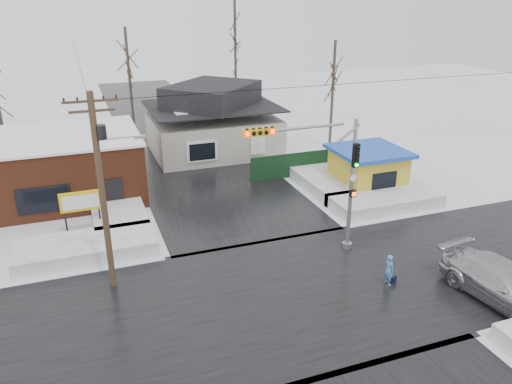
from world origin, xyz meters
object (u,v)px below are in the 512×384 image
object	(u,v)px
traffic_signal	(325,171)
marquee_sign	(81,203)
kiosk	(368,169)
car	(503,284)
utility_pole	(103,182)
pedestrian	(389,270)

from	to	relation	value
traffic_signal	marquee_sign	size ratio (longest dim) A/B	2.75
traffic_signal	marquee_sign	bearing A→B (deg)	150.28
marquee_sign	kiosk	xyz separation A→B (m)	(18.50, 0.50, -0.46)
kiosk	car	distance (m)	13.72
utility_pole	pedestrian	size ratio (longest dim) A/B	5.89
traffic_signal	kiosk	distance (m)	10.43
marquee_sign	traffic_signal	bearing A→B (deg)	-29.72
kiosk	utility_pole	bearing A→B (deg)	-159.56
car	traffic_signal	bearing A→B (deg)	122.10
kiosk	pedestrian	distance (m)	12.14
marquee_sign	kiosk	world-z (taller)	kiosk
kiosk	marquee_sign	bearing A→B (deg)	-178.45
traffic_signal	kiosk	world-z (taller)	traffic_signal
traffic_signal	kiosk	size ratio (longest dim) A/B	1.52
utility_pole	kiosk	size ratio (longest dim) A/B	1.96
traffic_signal	pedestrian	world-z (taller)	traffic_signal
kiosk	pedestrian	xyz separation A→B (m)	(-5.51, -10.80, -0.70)
traffic_signal	car	bearing A→B (deg)	-50.22
utility_pole	marquee_sign	size ratio (longest dim) A/B	3.53
marquee_sign	kiosk	bearing A→B (deg)	1.55
marquee_sign	car	bearing A→B (deg)	-37.78
pedestrian	car	distance (m)	4.83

